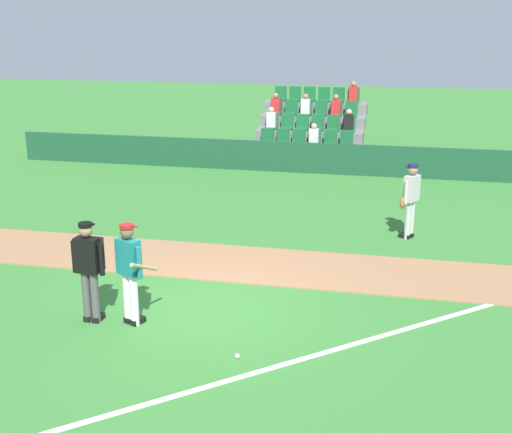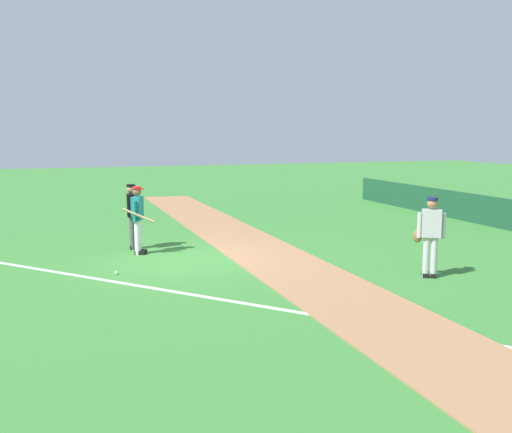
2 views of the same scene
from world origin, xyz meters
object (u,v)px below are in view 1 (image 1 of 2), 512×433
at_px(umpire_home_plate, 89,266).
at_px(runner_grey_jersey, 410,198).
at_px(batter_teal_jersey, 130,270).
at_px(baseball, 237,356).

xyz_separation_m(umpire_home_plate, runner_grey_jersey, (5.25, 5.66, -0.04)).
bearing_deg(runner_grey_jersey, batter_teal_jersey, -129.06).
bearing_deg(umpire_home_plate, batter_teal_jersey, 3.83).
relative_size(umpire_home_plate, runner_grey_jersey, 1.00).
distance_m(runner_grey_jersey, baseball, 6.94).
xyz_separation_m(batter_teal_jersey, runner_grey_jersey, (4.56, 5.61, -0.01)).
distance_m(batter_teal_jersey, baseball, 2.35).
bearing_deg(umpire_home_plate, baseball, -15.14).
xyz_separation_m(batter_teal_jersey, umpire_home_plate, (-0.70, -0.05, 0.03)).
height_order(runner_grey_jersey, baseball, runner_grey_jersey).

